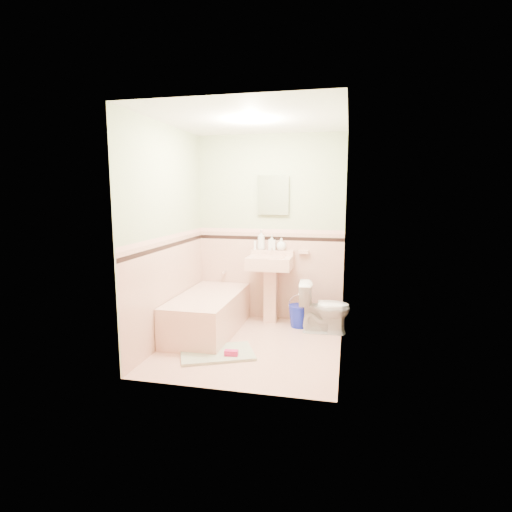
% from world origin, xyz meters
% --- Properties ---
extents(floor, '(2.20, 2.20, 0.00)m').
position_xyz_m(floor, '(0.00, 0.00, 0.00)').
color(floor, '#E4AD95').
rests_on(floor, ground).
extents(ceiling, '(2.20, 2.20, 0.00)m').
position_xyz_m(ceiling, '(0.00, 0.00, 2.50)').
color(ceiling, white).
rests_on(ceiling, ground).
extents(wall_back, '(2.50, 0.00, 2.50)m').
position_xyz_m(wall_back, '(0.00, 1.10, 1.25)').
color(wall_back, beige).
rests_on(wall_back, ground).
extents(wall_front, '(2.50, 0.00, 2.50)m').
position_xyz_m(wall_front, '(0.00, -1.10, 1.25)').
color(wall_front, beige).
rests_on(wall_front, ground).
extents(wall_left, '(0.00, 2.50, 2.50)m').
position_xyz_m(wall_left, '(-1.00, 0.00, 1.25)').
color(wall_left, beige).
rests_on(wall_left, ground).
extents(wall_right, '(0.00, 2.50, 2.50)m').
position_xyz_m(wall_right, '(1.00, 0.00, 1.25)').
color(wall_right, beige).
rests_on(wall_right, ground).
extents(wainscot_back, '(2.00, 0.00, 2.00)m').
position_xyz_m(wainscot_back, '(0.00, 1.09, 0.60)').
color(wainscot_back, beige).
rests_on(wainscot_back, ground).
extents(wainscot_front, '(2.00, 0.00, 2.00)m').
position_xyz_m(wainscot_front, '(0.00, -1.09, 0.60)').
color(wainscot_front, beige).
rests_on(wainscot_front, ground).
extents(wainscot_left, '(0.00, 2.20, 2.20)m').
position_xyz_m(wainscot_left, '(-0.99, 0.00, 0.60)').
color(wainscot_left, beige).
rests_on(wainscot_left, ground).
extents(wainscot_right, '(0.00, 2.20, 2.20)m').
position_xyz_m(wainscot_right, '(0.99, 0.00, 0.60)').
color(wainscot_right, beige).
rests_on(wainscot_right, ground).
extents(accent_back, '(2.00, 0.00, 2.00)m').
position_xyz_m(accent_back, '(0.00, 1.08, 1.12)').
color(accent_back, black).
rests_on(accent_back, ground).
extents(accent_front, '(2.00, 0.00, 2.00)m').
position_xyz_m(accent_front, '(0.00, -1.08, 1.12)').
color(accent_front, black).
rests_on(accent_front, ground).
extents(accent_left, '(0.00, 2.20, 2.20)m').
position_xyz_m(accent_left, '(-0.98, 0.00, 1.12)').
color(accent_left, black).
rests_on(accent_left, ground).
extents(accent_right, '(0.00, 2.20, 2.20)m').
position_xyz_m(accent_right, '(0.98, 0.00, 1.12)').
color(accent_right, black).
rests_on(accent_right, ground).
extents(cap_back, '(2.00, 0.00, 2.00)m').
position_xyz_m(cap_back, '(0.00, 1.08, 1.22)').
color(cap_back, '#E4AC9B').
rests_on(cap_back, ground).
extents(cap_front, '(2.00, 0.00, 2.00)m').
position_xyz_m(cap_front, '(0.00, -1.08, 1.22)').
color(cap_front, '#E4AC9B').
rests_on(cap_front, ground).
extents(cap_left, '(0.00, 2.20, 2.20)m').
position_xyz_m(cap_left, '(-0.98, 0.00, 1.22)').
color(cap_left, '#E4AC9B').
rests_on(cap_left, ground).
extents(cap_right, '(0.00, 2.20, 2.20)m').
position_xyz_m(cap_right, '(0.98, 0.00, 1.22)').
color(cap_right, '#E4AC9B').
rests_on(cap_right, ground).
extents(bathtub, '(0.70, 1.50, 0.45)m').
position_xyz_m(bathtub, '(-0.63, 0.33, 0.23)').
color(bathtub, '#DEAD97').
rests_on(bathtub, floor).
extents(tub_faucet, '(0.04, 0.12, 0.04)m').
position_xyz_m(tub_faucet, '(-0.63, 1.05, 0.63)').
color(tub_faucet, silver).
rests_on(tub_faucet, wall_back).
extents(sink, '(0.58, 0.48, 0.90)m').
position_xyz_m(sink, '(0.05, 0.86, 0.45)').
color(sink, '#DEAD97').
rests_on(sink, floor).
extents(sink_faucet, '(0.02, 0.02, 0.10)m').
position_xyz_m(sink_faucet, '(0.05, 1.00, 0.95)').
color(sink_faucet, silver).
rests_on(sink_faucet, sink).
extents(medicine_cabinet, '(0.36, 0.04, 0.45)m').
position_xyz_m(medicine_cabinet, '(0.05, 1.07, 1.70)').
color(medicine_cabinet, white).
rests_on(medicine_cabinet, wall_back).
extents(soap_dish, '(0.13, 0.08, 0.04)m').
position_xyz_m(soap_dish, '(0.47, 1.06, 0.95)').
color(soap_dish, '#DEAD97').
rests_on(soap_dish, wall_back).
extents(soap_bottle_left, '(0.11, 0.12, 0.27)m').
position_xyz_m(soap_bottle_left, '(-0.11, 1.04, 1.10)').
color(soap_bottle_left, '#B2B2B2').
rests_on(soap_bottle_left, sink).
extents(soap_bottle_mid, '(0.11, 0.11, 0.21)m').
position_xyz_m(soap_bottle_mid, '(0.04, 1.04, 1.07)').
color(soap_bottle_mid, '#B2B2B2').
rests_on(soap_bottle_mid, sink).
extents(soap_bottle_right, '(0.14, 0.14, 0.17)m').
position_xyz_m(soap_bottle_right, '(0.17, 1.04, 1.05)').
color(soap_bottle_right, '#B2B2B2').
rests_on(soap_bottle_right, sink).
extents(tube, '(0.05, 0.05, 0.12)m').
position_xyz_m(tube, '(-0.19, 1.04, 1.03)').
color(tube, white).
rests_on(tube, sink).
extents(toilet, '(0.64, 0.39, 0.64)m').
position_xyz_m(toilet, '(0.78, 0.65, 0.32)').
color(toilet, white).
rests_on(toilet, floor).
extents(bucket, '(0.36, 0.36, 0.29)m').
position_xyz_m(bucket, '(0.46, 0.79, 0.14)').
color(bucket, '#111EAA').
rests_on(bucket, floor).
extents(bath_mat, '(0.91, 0.79, 0.03)m').
position_xyz_m(bath_mat, '(-0.30, -0.35, 0.02)').
color(bath_mat, gray).
rests_on(bath_mat, floor).
extents(shoe, '(0.15, 0.08, 0.06)m').
position_xyz_m(shoe, '(-0.12, -0.41, 0.06)').
color(shoe, '#BF1E59').
rests_on(shoe, bath_mat).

